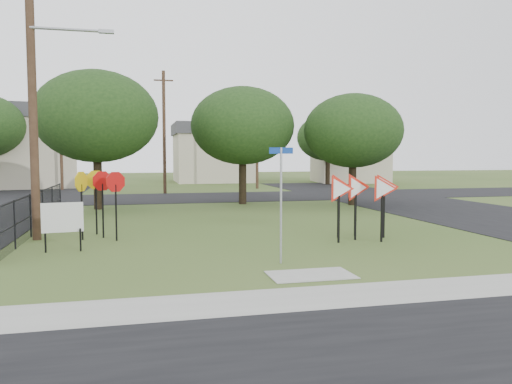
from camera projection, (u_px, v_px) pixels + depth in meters
ground at (282, 256)px, 14.14m from camera, size 140.00×140.00×0.00m
sidewalk at (341, 296)px, 10.07m from camera, size 30.00×1.60×0.02m
planting_strip at (368, 314)px, 8.90m from camera, size 30.00×0.80×0.02m
street_right at (445, 208)px, 26.61m from camera, size 8.00×50.00×0.02m
street_far at (198, 197)px, 33.55m from camera, size 60.00×8.00×0.02m
curb_pad at (311, 275)px, 11.81m from camera, size 2.00×1.20×0.02m
street_name_sign at (281, 197)px, 13.03m from camera, size 0.63×0.06×3.05m
stop_sign_cluster at (99, 188)px, 17.03m from camera, size 1.63×1.84×2.32m
yield_sign_cluster at (359, 190)px, 16.82m from camera, size 2.87×1.89×2.26m
info_board at (62, 219)px, 14.63m from camera, size 1.16×0.19×1.46m
utility_pole_main at (34, 83)px, 16.45m from camera, size 3.55×0.33×10.00m
far_pole_a at (164, 131)px, 36.63m from camera, size 1.40×0.24×9.00m
far_pole_b at (257, 138)px, 42.37m from camera, size 1.40×0.24×8.50m
far_pole_c at (61, 134)px, 40.60m from camera, size 1.40×0.24×9.00m
fence_run at (37, 211)px, 18.39m from camera, size 0.05×11.55×1.50m
house_left at (19, 146)px, 43.63m from camera, size 10.58×8.88×7.20m
house_mid at (213, 152)px, 53.64m from camera, size 8.40×8.40×6.20m
house_right at (349, 148)px, 52.96m from camera, size 8.30×8.30×7.20m
tree_near_left at (96, 117)px, 25.98m from camera, size 6.40×6.40×7.27m
tree_near_mid at (242, 126)px, 28.82m from camera, size 6.00×6.00×6.80m
tree_near_right at (353, 131)px, 28.29m from camera, size 5.60×5.60×6.33m
tree_far_right at (328, 138)px, 48.09m from camera, size 6.00×6.00×6.80m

